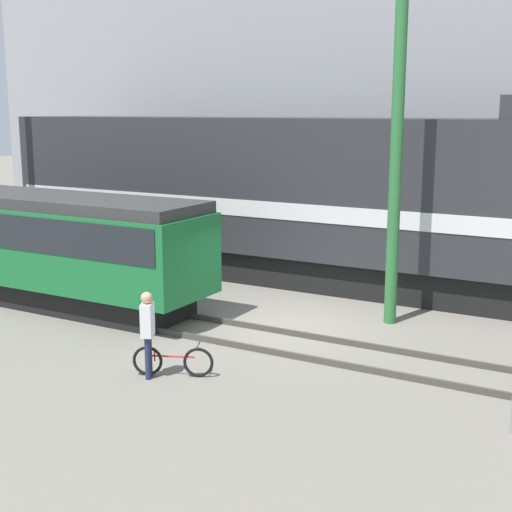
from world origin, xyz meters
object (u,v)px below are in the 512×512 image
Objects in this scene: bicycle at (173,361)px; utility_pole_center at (396,151)px; freight_locomotive at (283,196)px; person at (148,326)px; streetcar at (42,241)px.

bicycle is 7.54m from utility_pole_center.
freight_locomotive is 9.32m from person.
utility_pole_center reaches higher than freight_locomotive.
freight_locomotive reaches higher than person.
freight_locomotive is at bearing 52.19° from streetcar.
utility_pole_center is at bearing 64.02° from person.
person is at bearing -139.45° from bicycle.
utility_pole_center is at bearing -32.39° from freight_locomotive.
bicycle is (6.56, -2.86, -1.44)m from streetcar.
utility_pole_center reaches higher than person.
freight_locomotive is at bearing 100.28° from person.
streetcar is at bearing 156.41° from bicycle.
streetcar reaches higher than bicycle.
person is 0.21× the size of utility_pole_center.
person is at bearing -115.98° from utility_pole_center.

